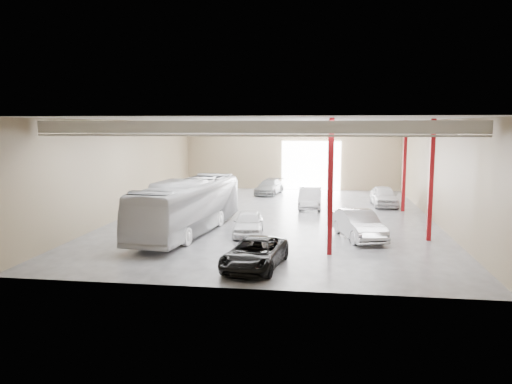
% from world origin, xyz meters
% --- Properties ---
extents(depot_shell, '(22.12, 32.12, 7.06)m').
position_xyz_m(depot_shell, '(0.13, 0.48, 4.98)').
color(depot_shell, '#4A4B4F').
rests_on(depot_shell, ground).
extents(coach_bus, '(4.26, 12.24, 3.34)m').
position_xyz_m(coach_bus, '(-4.88, -5.94, 1.67)').
color(coach_bus, silver).
rests_on(coach_bus, ground).
extents(black_sedan, '(2.99, 5.33, 1.41)m').
position_xyz_m(black_sedan, '(0.34, -13.00, 0.70)').
color(black_sedan, black).
rests_on(black_sedan, ground).
extents(car_row_a, '(2.15, 4.47, 1.47)m').
position_xyz_m(car_row_a, '(-1.07, -6.00, 0.74)').
color(car_row_a, silver).
rests_on(car_row_a, ground).
extents(car_row_b, '(1.80, 5.03, 1.65)m').
position_xyz_m(car_row_b, '(2.31, 4.50, 0.83)').
color(car_row_b, silver).
rests_on(car_row_b, ground).
extents(car_row_c, '(2.77, 5.10, 1.40)m').
position_xyz_m(car_row_c, '(-1.87, 12.00, 0.70)').
color(car_row_c, slate).
rests_on(car_row_c, ground).
extents(car_right_near, '(3.18, 5.41, 1.68)m').
position_xyz_m(car_right_near, '(5.50, -6.17, 0.84)').
color(car_right_near, '#B8B8BD').
rests_on(car_right_near, ground).
extents(car_right_far, '(2.14, 4.88, 1.64)m').
position_xyz_m(car_right_far, '(8.30, 6.36, 0.82)').
color(car_right_far, silver).
rests_on(car_right_far, ground).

